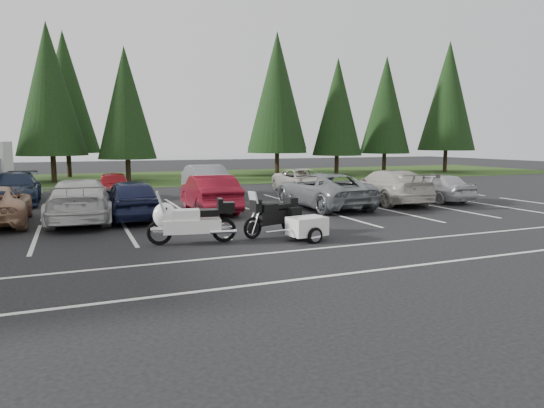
{
  "coord_description": "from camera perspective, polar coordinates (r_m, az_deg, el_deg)",
  "views": [
    {
      "loc": [
        -3.76,
        -15.04,
        2.94
      ],
      "look_at": [
        2.23,
        -0.5,
        0.88
      ],
      "focal_mm": 32.0,
      "sensor_mm": 36.0,
      "label": 1
    }
  ],
  "objects": [
    {
      "name": "conifer_5",
      "position": [
        36.93,
        -16.83,
        11.31
      ],
      "size": [
        4.14,
        4.14,
        9.63
      ],
      "color": "#332316",
      "rests_on": "ground"
    },
    {
      "name": "car_far_1",
      "position": [
        25.51,
        -27.93,
        1.63
      ],
      "size": [
        2.15,
        5.12,
        1.47
      ],
      "primitive_type": "imported",
      "rotation": [
        0.0,
        0.0,
        0.02
      ],
      "color": "#162137",
      "rests_on": "ground"
    },
    {
      "name": "car_far_3",
      "position": [
        25.8,
        -7.56,
        2.69
      ],
      "size": [
        1.83,
        5.06,
        1.66
      ],
      "primitive_type": "imported",
      "rotation": [
        0.0,
        0.0,
        0.02
      ],
      "color": "gray",
      "rests_on": "ground"
    },
    {
      "name": "grass_strip",
      "position": [
        39.33,
        -16.87,
        2.85
      ],
      "size": [
        80.0,
        16.0,
        0.01
      ],
      "primitive_type": "cube",
      "color": "#233C13",
      "rests_on": "ground"
    },
    {
      "name": "conifer_8",
      "position": [
        46.29,
        13.24,
        11.25
      ],
      "size": [
        4.53,
        4.53,
        10.56
      ],
      "color": "#332316",
      "rests_on": "ground"
    },
    {
      "name": "conifer_4",
      "position": [
        38.13,
        -24.75,
        12.18
      ],
      "size": [
        4.8,
        4.8,
        11.17
      ],
      "color": "#332316",
      "rests_on": "ground"
    },
    {
      "name": "conifer_7",
      "position": [
        42.63,
        7.72,
        11.24
      ],
      "size": [
        4.27,
        4.27,
        9.94
      ],
      "color": "#332316",
      "rests_on": "ground"
    },
    {
      "name": "conifer_6",
      "position": [
        40.52,
        0.61,
        12.79
      ],
      "size": [
        4.93,
        4.93,
        11.48
      ],
      "color": "#332316",
      "rests_on": "ground"
    },
    {
      "name": "conifer_back_b",
      "position": [
        42.71,
        -23.16,
        12.01
      ],
      "size": [
        4.97,
        4.97,
        11.58
      ],
      "color": "#332316",
      "rests_on": "ground"
    },
    {
      "name": "lake_water",
      "position": [
        70.53,
        -16.12,
        4.76
      ],
      "size": [
        70.0,
        50.0,
        0.02
      ],
      "primitive_type": "cube",
      "color": "slate",
      "rests_on": "ground"
    },
    {
      "name": "car_near_8",
      "position": [
        25.03,
        18.55,
        1.96
      ],
      "size": [
        1.93,
        4.27,
        1.42
      ],
      "primitive_type": "imported",
      "rotation": [
        0.0,
        0.0,
        3.2
      ],
      "color": "#B5B4BA",
      "rests_on": "ground"
    },
    {
      "name": "car_near_5",
      "position": [
        20.31,
        -7.37,
        1.28
      ],
      "size": [
        1.78,
        4.76,
        1.55
      ],
      "primitive_type": "imported",
      "rotation": [
        0.0,
        0.0,
        3.11
      ],
      "color": "maroon",
      "rests_on": "ground"
    },
    {
      "name": "touring_motorcycle",
      "position": [
        14.03,
        -9.41,
        -1.51
      ],
      "size": [
        2.91,
        1.32,
        1.56
      ],
      "primitive_type": null,
      "rotation": [
        0.0,
        0.0,
        -0.17
      ],
      "color": "white",
      "rests_on": "ground"
    },
    {
      "name": "stall_markings",
      "position": [
        17.69,
        -9.82,
        -2.21
      ],
      "size": [
        32.0,
        16.0,
        0.01
      ],
      "primitive_type": "cube",
      "color": "silver",
      "rests_on": "ground"
    },
    {
      "name": "car_near_6",
      "position": [
        21.55,
        6.0,
        1.63
      ],
      "size": [
        2.78,
        5.64,
        1.54
      ],
      "primitive_type": "imported",
      "rotation": [
        0.0,
        0.0,
        3.18
      ],
      "color": "gray",
      "rests_on": "ground"
    },
    {
      "name": "cargo_trailer",
      "position": [
        14.35,
        4.14,
        -2.91
      ],
      "size": [
        1.68,
        1.1,
        0.72
      ],
      "primitive_type": null,
      "rotation": [
        0.0,
        0.0,
        0.15
      ],
      "color": "white",
      "rests_on": "ground"
    },
    {
      "name": "car_far_4",
      "position": [
        27.57,
        3.68,
        2.73
      ],
      "size": [
        2.45,
        4.98,
        1.36
      ],
      "primitive_type": "imported",
      "rotation": [
        0.0,
        0.0,
        -0.04
      ],
      "color": "beige",
      "rests_on": "ground"
    },
    {
      "name": "car_near_3",
      "position": [
        18.93,
        -21.58,
        0.4
      ],
      "size": [
        2.62,
        5.59,
        1.58
      ],
      "primitive_type": "imported",
      "rotation": [
        0.0,
        0.0,
        3.07
      ],
      "color": "beige",
      "rests_on": "ground"
    },
    {
      "name": "conifer_9",
      "position": [
        49.1,
        20.01,
        11.83
      ],
      "size": [
        5.19,
        5.19,
        12.1
      ],
      "color": "#332316",
      "rests_on": "ground"
    },
    {
      "name": "car_far_2",
      "position": [
        25.37,
        -18.11,
        2.03
      ],
      "size": [
        1.94,
        4.25,
        1.41
      ],
      "primitive_type": "imported",
      "rotation": [
        0.0,
        0.0,
        -0.07
      ],
      "color": "maroon",
      "rests_on": "ground"
    },
    {
      "name": "adventure_motorcycle",
      "position": [
        15.01,
        -0.03,
        -1.0
      ],
      "size": [
        2.55,
        1.57,
        1.47
      ],
      "primitive_type": null,
      "rotation": [
        0.0,
        0.0,
        0.33
      ],
      "color": "black",
      "rests_on": "ground"
    },
    {
      "name": "conifer_back_c",
      "position": [
        45.68,
        0.61,
        13.17
      ],
      "size": [
        5.5,
        5.5,
        12.81
      ],
      "color": "#332316",
      "rests_on": "ground"
    },
    {
      "name": "ground",
      "position": [
        15.77,
        -8.23,
        -3.36
      ],
      "size": [
        120.0,
        120.0,
        0.0
      ],
      "primitive_type": "plane",
      "color": "black",
      "rests_on": "ground"
    },
    {
      "name": "car_near_7",
      "position": [
        23.63,
        13.44,
        2.03
      ],
      "size": [
        2.7,
        5.64,
        1.59
      ],
      "primitive_type": "imported",
      "rotation": [
        0.0,
        0.0,
        3.05
      ],
      "color": "#BAB6AB",
      "rests_on": "ground"
    },
    {
      "name": "car_near_4",
      "position": [
        18.97,
        -16.23,
        0.59
      ],
      "size": [
        1.86,
        4.54,
        1.54
      ],
      "primitive_type": "imported",
      "rotation": [
        0.0,
        0.0,
        3.15
      ],
      "color": "#161B38",
      "rests_on": "ground"
    }
  ]
}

